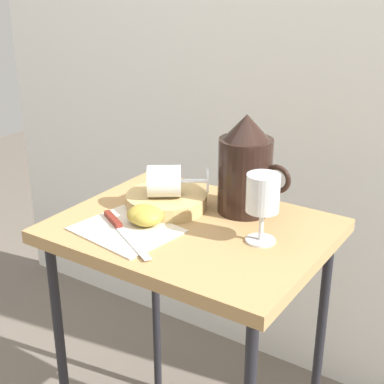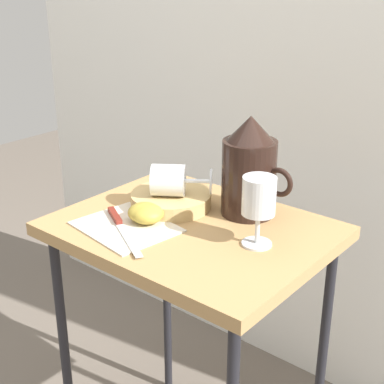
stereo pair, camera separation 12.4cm
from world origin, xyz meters
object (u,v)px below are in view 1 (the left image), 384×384
Objects in this scene: wine_glass_upright at (263,197)px; wine_glass_tipped_near at (166,181)px; apple_half_right at (147,216)px; table at (192,254)px; apple_half_left at (143,214)px; knife at (120,227)px; pitcher at (245,173)px; basket_tray at (166,201)px.

wine_glass_tipped_near is at bearing 174.65° from wine_glass_upright.
wine_glass_upright is 2.01× the size of apple_half_right.
table is 0.15m from apple_half_left.
table is at bearing -20.74° from wine_glass_tipped_near.
apple_half_left is at bearing 66.19° from knife.
wine_glass_upright is 2.01× the size of apple_half_left.
knife is at bearing -156.17° from wine_glass_upright.
wine_glass_upright reaches higher than table.
wine_glass_upright is 0.97× the size of wine_glass_tipped_near.
wine_glass_upright reaches higher than knife.
knife is at bearing -135.91° from table.
table is at bearing 36.39° from apple_half_right.
knife is (-0.18, -0.25, -0.09)m from pitcher.
wine_glass_upright reaches higher than apple_half_left.
basket_tray is at bearing -152.46° from pitcher.
table is 4.88× the size of wine_glass_upright.
pitcher is at bearing 31.39° from wine_glass_tipped_near.
wine_glass_tipped_near is at bearing 82.46° from knife.
apple_half_right reaches higher than basket_tray.
basket_tray reaches higher than table.
pitcher is 0.25m from apple_half_left.
knife is at bearing -94.36° from basket_tray.
wine_glass_tipped_near is at bearing 92.65° from apple_half_left.
wine_glass_upright is at bearing 23.83° from knife.
apple_half_left is at bearing -164.83° from wine_glass_upright.
apple_half_left is at bearing -128.76° from pitcher.
pitcher is (0.06, 0.13, 0.17)m from table.
table is 0.15m from basket_tray.
apple_half_left is at bearing -83.46° from basket_tray.
apple_half_left is (0.00, -0.09, -0.05)m from wine_glass_tipped_near.
pitcher reaches higher than wine_glass_tipped_near.
basket_tray is 0.16m from knife.
pitcher is at bearing 131.11° from wine_glass_upright.
knife is (-0.02, -0.15, -0.06)m from wine_glass_tipped_near.
apple_half_right reaches higher than knife.
knife is at bearing -97.54° from wine_glass_tipped_near.
wine_glass_upright reaches higher than apple_half_right.
wine_glass_tipped_near reaches higher than knife.
apple_half_right is at bearing -126.41° from pitcher.
basket_tray is 0.11m from apple_half_left.
pitcher is 0.19m from wine_glass_tipped_near.
pitcher reaches higher than wine_glass_upright.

